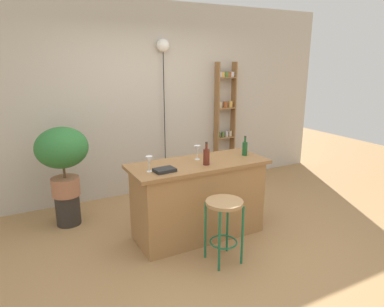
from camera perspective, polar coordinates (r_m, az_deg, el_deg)
The scene contains 13 objects.
ground at distance 3.96m, azimuth 3.17°, elevation -14.91°, with size 12.00×12.00×0.00m, color #A37A4C.
back_wall at distance 5.22m, azimuth -7.74°, elevation 8.65°, with size 6.40×0.10×2.80m, color #BCB2A3.
kitchen_counter at distance 3.99m, azimuth 1.04°, elevation -7.48°, with size 1.57×0.64×0.88m.
bar_stool at distance 3.48m, azimuth 5.32°, elevation -10.22°, with size 0.37×0.37×0.66m.
spice_shelf at distance 5.75m, azimuth 5.46°, elevation 5.58°, with size 0.34×0.14×1.95m.
plant_stool at distance 4.60m, azimuth -19.78°, elevation -8.68°, with size 0.29×0.29×0.38m, color #2D2823.
potted_plant at distance 4.37m, azimuth -20.63°, elevation 0.10°, with size 0.62×0.55×0.85m.
bottle_olive_oil at distance 3.74m, azimuth 2.39°, elevation -0.46°, with size 0.07×0.07×0.25m.
bottle_vinegar at distance 4.15m, azimuth 8.72°, elevation 0.89°, with size 0.06×0.06×0.23m.
wine_glass_left at distance 3.52m, azimuth -7.08°, elevation -1.19°, with size 0.07×0.07×0.16m.
wine_glass_center at distance 3.93m, azimuth 0.88°, elevation 0.66°, with size 0.07×0.07×0.16m.
cookbook at distance 3.53m, azimuth -4.54°, elevation -2.73°, with size 0.21×0.15×0.04m, color black.
pendant_globe_light at distance 5.19m, azimuth -4.80°, elevation 16.82°, with size 0.19×0.19×2.28m.
Camera 1 is at (-1.78, -2.93, 1.99)m, focal length 32.32 mm.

